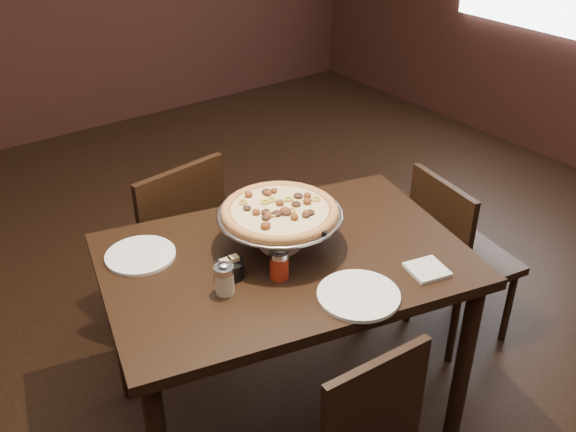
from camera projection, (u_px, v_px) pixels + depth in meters
room at (329, 90)px, 2.02m from camera, size 6.04×7.04×2.84m
dining_table at (285, 279)px, 2.34m from camera, size 1.44×1.13×0.80m
pizza_stand at (280, 211)px, 2.26m from camera, size 0.45×0.45×0.19m
parmesan_shaker at (224, 279)px, 2.08m from camera, size 0.07×0.07×0.12m
pepper_flake_shaker at (279, 264)px, 2.15m from camera, size 0.07×0.07×0.12m
packet_caddy at (230, 268)px, 2.17m from camera, size 0.10×0.10×0.07m
napkin_stack at (427, 270)px, 2.20m from camera, size 0.15×0.15×0.01m
plate_left at (140, 255)px, 2.28m from camera, size 0.25×0.25×0.01m
plate_near at (359, 295)px, 2.08m from camera, size 0.27×0.27×0.01m
serving_spatula at (326, 226)px, 2.18m from camera, size 0.17×0.17×0.02m
chair_far at (171, 244)px, 2.89m from camera, size 0.49×0.49×0.93m
chair_side at (454, 253)px, 2.89m from camera, size 0.46×0.46×0.86m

